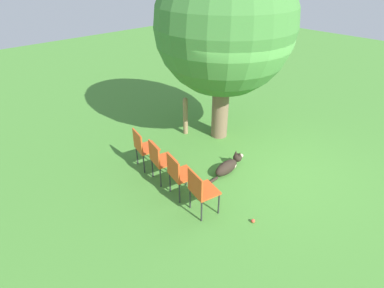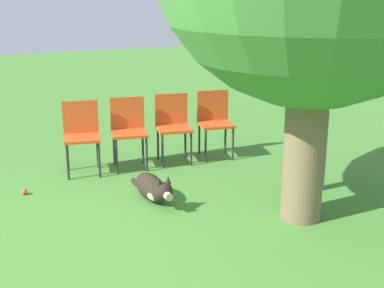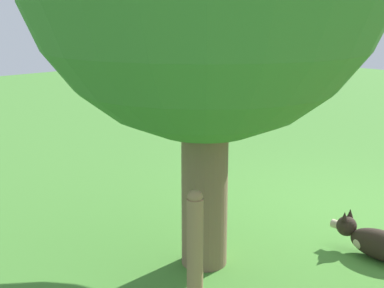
{
  "view_description": "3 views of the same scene",
  "coord_description": "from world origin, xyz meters",
  "px_view_note": "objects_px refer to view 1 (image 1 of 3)",
  "views": [
    {
      "loc": [
        -4.96,
        -3.11,
        3.87
      ],
      "look_at": [
        -1.21,
        0.91,
        0.5
      ],
      "focal_mm": 28.0,
      "sensor_mm": 36.0,
      "label": 1
    },
    {
      "loc": [
        4.28,
        -1.76,
        2.29
      ],
      "look_at": [
        -1.27,
        0.8,
        0.47
      ],
      "focal_mm": 50.0,
      "sensor_mm": 36.0,
      "label": 2
    },
    {
      "loc": [
        -2.99,
        4.55,
        2.25
      ],
      "look_at": [
        0.3,
        1.39,
        1.1
      ],
      "focal_mm": 50.0,
      "sensor_mm": 36.0,
      "label": 3
    }
  ],
  "objects_px": {
    "fence_post": "(185,116)",
    "red_chair_0": "(201,189)",
    "dog": "(228,166)",
    "red_chair_1": "(179,173)",
    "red_chair_3": "(143,146)",
    "tennis_ball": "(253,221)",
    "oak_tree": "(225,26)",
    "red_chair_2": "(160,159)"
  },
  "relations": [
    {
      "from": "red_chair_0",
      "to": "fence_post",
      "type": "bearing_deg",
      "value": 65.11
    },
    {
      "from": "red_chair_0",
      "to": "tennis_ball",
      "type": "distance_m",
      "value": 1.06
    },
    {
      "from": "dog",
      "to": "red_chair_1",
      "type": "height_order",
      "value": "red_chair_1"
    },
    {
      "from": "dog",
      "to": "red_chair_1",
      "type": "distance_m",
      "value": 1.32
    },
    {
      "from": "oak_tree",
      "to": "red_chair_1",
      "type": "xyz_separation_m",
      "value": [
        -2.29,
        -1.07,
        -2.15
      ]
    },
    {
      "from": "red_chair_3",
      "to": "tennis_ball",
      "type": "bearing_deg",
      "value": -69.42
    },
    {
      "from": "red_chair_0",
      "to": "dog",
      "type": "bearing_deg",
      "value": 31.63
    },
    {
      "from": "oak_tree",
      "to": "red_chair_0",
      "type": "bearing_deg",
      "value": -144.1
    },
    {
      "from": "red_chair_1",
      "to": "tennis_ball",
      "type": "xyz_separation_m",
      "value": [
        0.46,
        -1.41,
        -0.5
      ]
    },
    {
      "from": "red_chair_2",
      "to": "fence_post",
      "type": "bearing_deg",
      "value": 45.63
    },
    {
      "from": "red_chair_2",
      "to": "red_chair_3",
      "type": "distance_m",
      "value": 0.61
    },
    {
      "from": "tennis_ball",
      "to": "red_chair_2",
      "type": "bearing_deg",
      "value": 102.06
    },
    {
      "from": "dog",
      "to": "red_chair_2",
      "type": "distance_m",
      "value": 1.48
    },
    {
      "from": "fence_post",
      "to": "dog",
      "type": "bearing_deg",
      "value": -104.03
    },
    {
      "from": "fence_post",
      "to": "red_chair_1",
      "type": "bearing_deg",
      "value": -134.77
    },
    {
      "from": "dog",
      "to": "red_chair_1",
      "type": "xyz_separation_m",
      "value": [
        -1.25,
        0.15,
        0.38
      ]
    },
    {
      "from": "tennis_ball",
      "to": "dog",
      "type": "bearing_deg",
      "value": 57.95
    },
    {
      "from": "dog",
      "to": "red_chair_3",
      "type": "distance_m",
      "value": 1.85
    },
    {
      "from": "dog",
      "to": "fence_post",
      "type": "xyz_separation_m",
      "value": [
        0.47,
        1.88,
        0.36
      ]
    },
    {
      "from": "red_chair_3",
      "to": "tennis_ball",
      "type": "xyz_separation_m",
      "value": [
        0.4,
        -2.62,
        -0.5
      ]
    },
    {
      "from": "oak_tree",
      "to": "red_chair_1",
      "type": "distance_m",
      "value": 3.32
    },
    {
      "from": "red_chair_1",
      "to": "red_chair_2",
      "type": "distance_m",
      "value": 0.61
    },
    {
      "from": "red_chair_0",
      "to": "red_chair_3",
      "type": "xyz_separation_m",
      "value": [
        0.09,
        1.82,
        0.0
      ]
    },
    {
      "from": "fence_post",
      "to": "red_chair_1",
      "type": "height_order",
      "value": "fence_post"
    },
    {
      "from": "oak_tree",
      "to": "red_chair_2",
      "type": "distance_m",
      "value": 3.15
    },
    {
      "from": "oak_tree",
      "to": "fence_post",
      "type": "xyz_separation_m",
      "value": [
        -0.56,
        0.67,
        -2.18
      ]
    },
    {
      "from": "red_chair_2",
      "to": "tennis_ball",
      "type": "relative_size",
      "value": 13.25
    },
    {
      "from": "fence_post",
      "to": "tennis_ball",
      "type": "relative_size",
      "value": 14.76
    },
    {
      "from": "red_chair_1",
      "to": "red_chair_2",
      "type": "height_order",
      "value": "same"
    },
    {
      "from": "dog",
      "to": "fence_post",
      "type": "height_order",
      "value": "fence_post"
    },
    {
      "from": "fence_post",
      "to": "red_chair_0",
      "type": "height_order",
      "value": "fence_post"
    },
    {
      "from": "fence_post",
      "to": "red_chair_3",
      "type": "relative_size",
      "value": 1.11
    },
    {
      "from": "red_chair_1",
      "to": "dog",
      "type": "bearing_deg",
      "value": 5.17
    },
    {
      "from": "dog",
      "to": "tennis_ball",
      "type": "xyz_separation_m",
      "value": [
        -0.79,
        -1.26,
        -0.12
      ]
    },
    {
      "from": "red_chair_3",
      "to": "red_chair_1",
      "type": "bearing_deg",
      "value": -80.99
    },
    {
      "from": "fence_post",
      "to": "red_chair_0",
      "type": "xyz_separation_m",
      "value": [
        -1.75,
        -2.34,
        0.03
      ]
    },
    {
      "from": "tennis_ball",
      "to": "fence_post",
      "type": "bearing_deg",
      "value": 68.16
    },
    {
      "from": "red_chair_1",
      "to": "oak_tree",
      "type": "bearing_deg",
      "value": 37.0
    },
    {
      "from": "oak_tree",
      "to": "tennis_ball",
      "type": "xyz_separation_m",
      "value": [
        -1.82,
        -2.48,
        -2.65
      ]
    },
    {
      "from": "oak_tree",
      "to": "fence_post",
      "type": "height_order",
      "value": "oak_tree"
    },
    {
      "from": "red_chair_0",
      "to": "red_chair_3",
      "type": "height_order",
      "value": "same"
    },
    {
      "from": "oak_tree",
      "to": "red_chair_3",
      "type": "bearing_deg",
      "value": 176.28
    }
  ]
}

